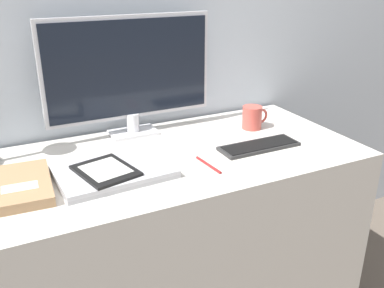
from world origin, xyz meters
TOP-DOWN VIEW (x-y plane):
  - wall_back at (0.00, 0.58)m, footprint 3.60×0.05m
  - desk at (0.00, 0.22)m, footprint 1.37×0.63m
  - monitor at (-0.02, 0.46)m, footprint 0.63×0.11m
  - keyboard at (0.33, 0.13)m, footprint 0.29×0.10m
  - laptop at (-0.19, 0.15)m, footprint 0.35×0.24m
  - ereader at (-0.22, 0.14)m, footprint 0.19×0.22m
  - notebook at (-0.46, 0.18)m, footprint 0.19×0.28m
  - coffee_mug at (0.42, 0.31)m, footprint 0.11×0.08m
  - pen at (0.10, 0.08)m, footprint 0.02×0.14m

SIDE VIEW (x-z plane):
  - desk at x=0.00m, z-range 0.00..0.73m
  - pen at x=0.10m, z-range 0.73..0.74m
  - keyboard at x=0.33m, z-range 0.73..0.74m
  - laptop at x=-0.19m, z-range 0.73..0.75m
  - notebook at x=-0.46m, z-range 0.73..0.76m
  - ereader at x=-0.22m, z-range 0.75..0.76m
  - coffee_mug at x=0.42m, z-range 0.73..0.82m
  - monitor at x=-0.02m, z-range 0.74..1.18m
  - wall_back at x=0.00m, z-range 0.00..2.40m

